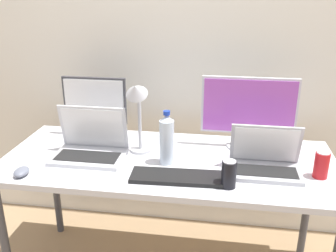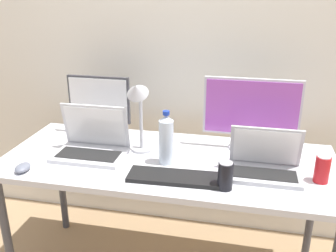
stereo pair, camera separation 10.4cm
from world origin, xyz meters
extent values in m
cube|color=silver|center=(0.00, 0.59, 1.30)|extent=(7.00, 0.08, 2.60)
cylinder|color=#424247|center=(-0.79, -0.30, 0.35)|extent=(0.04, 0.04, 0.71)
cylinder|color=#424247|center=(-0.79, 0.30, 0.35)|extent=(0.04, 0.04, 0.71)
cylinder|color=#424247|center=(0.79, 0.30, 0.35)|extent=(0.04, 0.04, 0.71)
cube|color=silver|center=(0.00, 0.00, 0.72)|extent=(1.69, 0.71, 0.03)
cylinder|color=#38383D|center=(-0.46, 0.26, 0.75)|extent=(0.17, 0.17, 0.01)
cylinder|color=#38383D|center=(-0.46, 0.26, 0.78)|extent=(0.03, 0.03, 0.06)
cube|color=#38383D|center=(-0.46, 0.26, 0.95)|extent=(0.37, 0.02, 0.27)
cube|color=white|center=(-0.46, 0.24, 0.95)|extent=(0.34, 0.01, 0.25)
cylinder|color=silver|center=(0.40, 0.22, 0.75)|extent=(0.21, 0.21, 0.01)
cylinder|color=silver|center=(0.40, 0.22, 0.79)|extent=(0.03, 0.03, 0.07)
cube|color=silver|center=(0.40, 0.22, 0.97)|extent=(0.50, 0.02, 0.31)
cube|color=#A54CB2|center=(0.40, 0.21, 0.97)|extent=(0.48, 0.01, 0.28)
cube|color=silver|center=(-0.40, -0.06, 0.75)|extent=(0.36, 0.24, 0.02)
cube|color=black|center=(-0.40, -0.08, 0.76)|extent=(0.32, 0.13, 0.00)
cube|color=silver|center=(-0.40, 0.04, 0.88)|extent=(0.36, 0.06, 0.24)
cube|color=white|center=(-0.40, 0.03, 0.88)|extent=(0.32, 0.05, 0.21)
cube|color=#B7B7BC|center=(0.47, -0.09, 0.75)|extent=(0.33, 0.21, 0.02)
cube|color=black|center=(0.47, -0.10, 0.76)|extent=(0.29, 0.11, 0.00)
cube|color=#B7B7BC|center=(0.47, -0.01, 0.86)|extent=(0.33, 0.07, 0.20)
cube|color=white|center=(0.47, -0.02, 0.86)|extent=(0.30, 0.05, 0.18)
cube|color=black|center=(0.08, -0.20, 0.75)|extent=(0.44, 0.16, 0.02)
ellipsoid|color=slate|center=(-0.65, -0.27, 0.76)|extent=(0.08, 0.11, 0.03)
cylinder|color=silver|center=(0.00, -0.04, 0.85)|extent=(0.07, 0.07, 0.22)
cone|color=silver|center=(0.00, -0.04, 0.98)|extent=(0.06, 0.06, 0.03)
cylinder|color=#1938B2|center=(0.00, -0.04, 1.00)|extent=(0.03, 0.03, 0.02)
cylinder|color=red|center=(0.72, -0.08, 0.80)|extent=(0.07, 0.07, 0.12)
cylinder|color=silver|center=(0.72, -0.08, 0.86)|extent=(0.06, 0.06, 0.00)
cylinder|color=black|center=(0.30, -0.23, 0.80)|extent=(0.07, 0.07, 0.12)
cylinder|color=silver|center=(0.30, -0.23, 0.86)|extent=(0.06, 0.06, 0.00)
cylinder|color=#B7B7BC|center=(-0.16, 0.08, 0.75)|extent=(0.11, 0.11, 0.01)
cylinder|color=#B7B7BC|center=(-0.16, 0.08, 0.91)|extent=(0.02, 0.02, 0.31)
cone|color=#B7B7BC|center=(-0.16, 0.02, 1.09)|extent=(0.11, 0.12, 0.11)
camera|label=1|loc=(0.26, -1.70, 1.58)|focal=40.00mm
camera|label=2|loc=(0.36, -1.68, 1.58)|focal=40.00mm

